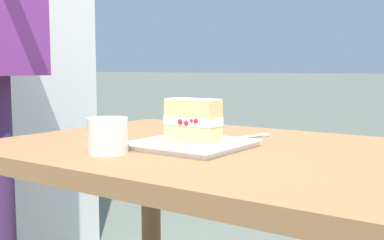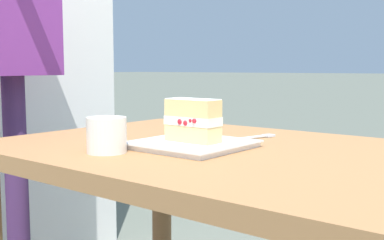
{
  "view_description": "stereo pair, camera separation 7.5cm",
  "coord_description": "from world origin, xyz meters",
  "px_view_note": "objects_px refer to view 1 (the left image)",
  "views": [
    {
      "loc": [
        -0.47,
        0.99,
        0.88
      ],
      "look_at": [
        0.19,
        0.06,
        0.76
      ],
      "focal_mm": 45.51,
      "sensor_mm": 36.0,
      "label": 1
    },
    {
      "loc": [
        -0.53,
        0.95,
        0.88
      ],
      "look_at": [
        0.19,
        0.06,
        0.76
      ],
      "focal_mm": 45.51,
      "sensor_mm": 36.0,
      "label": 2
    }
  ],
  "objects_px": {
    "coffee_cup": "(108,135)",
    "cake_slice": "(193,120)",
    "patio_table": "(273,195)",
    "dessert_fork": "(250,137)",
    "dessert_plate": "(192,144)"
  },
  "relations": [
    {
      "from": "coffee_cup",
      "to": "cake_slice",
      "type": "bearing_deg",
      "value": -124.11
    },
    {
      "from": "patio_table",
      "to": "cake_slice",
      "type": "relative_size",
      "value": 10.63
    },
    {
      "from": "patio_table",
      "to": "coffee_cup",
      "type": "bearing_deg",
      "value": 38.16
    },
    {
      "from": "patio_table",
      "to": "dessert_fork",
      "type": "xyz_separation_m",
      "value": [
        0.15,
        -0.16,
        0.1
      ]
    },
    {
      "from": "dessert_fork",
      "to": "patio_table",
      "type": "bearing_deg",
      "value": 132.69
    },
    {
      "from": "dessert_plate",
      "to": "coffee_cup",
      "type": "bearing_deg",
      "value": 58.12
    },
    {
      "from": "dessert_plate",
      "to": "dessert_fork",
      "type": "bearing_deg",
      "value": -99.2
    },
    {
      "from": "dessert_plate",
      "to": "dessert_fork",
      "type": "height_order",
      "value": "dessert_plate"
    },
    {
      "from": "dessert_fork",
      "to": "coffee_cup",
      "type": "bearing_deg",
      "value": 70.02
    },
    {
      "from": "cake_slice",
      "to": "dessert_plate",
      "type": "bearing_deg",
      "value": -38.06
    },
    {
      "from": "cake_slice",
      "to": "dessert_fork",
      "type": "distance_m",
      "value": 0.24
    },
    {
      "from": "patio_table",
      "to": "cake_slice",
      "type": "xyz_separation_m",
      "value": [
        0.18,
        0.06,
        0.17
      ]
    },
    {
      "from": "dessert_plate",
      "to": "cake_slice",
      "type": "distance_m",
      "value": 0.06
    },
    {
      "from": "cake_slice",
      "to": "dessert_fork",
      "type": "xyz_separation_m",
      "value": [
        -0.03,
        -0.22,
        -0.06
      ]
    },
    {
      "from": "coffee_cup",
      "to": "dessert_fork",
      "type": "bearing_deg",
      "value": -109.98
    }
  ]
}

